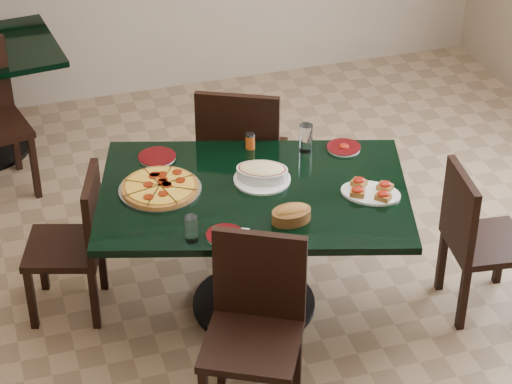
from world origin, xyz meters
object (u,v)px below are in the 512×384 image
object	(u,v)px
main_table	(254,220)
bruschetta_platter	(371,191)
lasagna_casserole	(262,173)
bread_basket	(291,214)
chair_far	(241,153)
pepperoni_pizza	(160,188)
chair_right	(475,235)
chair_near	(255,319)
chair_left	(77,238)

from	to	relation	value
main_table	bruschetta_platter	distance (m)	0.63
main_table	lasagna_casserole	world-z (taller)	lasagna_casserole
bread_basket	lasagna_casserole	bearing A→B (deg)	88.53
chair_far	pepperoni_pizza	world-z (taller)	chair_far
chair_far	chair_right	size ratio (longest dim) A/B	1.17
chair_far	bruschetta_platter	distance (m)	1.00
chair_near	chair_right	world-z (taller)	chair_near
bread_basket	bruschetta_platter	size ratio (longest dim) A/B	0.57
bread_basket	chair_right	bearing A→B (deg)	-7.35
chair_right	chair_left	bearing A→B (deg)	80.29
pepperoni_pizza	bruschetta_platter	bearing A→B (deg)	-19.25
chair_left	chair_far	bearing A→B (deg)	128.88
chair_far	chair_left	world-z (taller)	chair_far
bread_basket	pepperoni_pizza	bearing A→B (deg)	135.36
pepperoni_pizza	bruschetta_platter	world-z (taller)	bruschetta_platter
chair_left	bruschetta_platter	world-z (taller)	chair_left
chair_near	bread_basket	xyz separation A→B (m)	(0.30, 0.39, 0.27)
chair_near	chair_left	world-z (taller)	chair_near
pepperoni_pizza	bread_basket	bearing A→B (deg)	-39.44
chair_far	bread_basket	bearing A→B (deg)	113.58
chair_left	lasagna_casserole	distance (m)	1.03
chair_far	pepperoni_pizza	bearing A→B (deg)	67.78
lasagna_casserole	bruschetta_platter	bearing A→B (deg)	-6.70
pepperoni_pizza	chair_right	bearing A→B (deg)	-17.44
chair_far	bread_basket	xyz separation A→B (m)	(-0.04, -0.98, 0.22)
main_table	pepperoni_pizza	size ratio (longest dim) A/B	4.22
main_table	lasagna_casserole	distance (m)	0.25
chair_far	pepperoni_pizza	xyz separation A→B (m)	(-0.58, -0.53, 0.20)
lasagna_casserole	main_table	bearing A→B (deg)	-106.80
main_table	bread_basket	xyz separation A→B (m)	(0.10, -0.31, 0.22)
main_table	chair_near	bearing A→B (deg)	-90.26
chair_right	chair_left	distance (m)	2.08
pepperoni_pizza	chair_left	bearing A→B (deg)	164.90
chair_far	chair_near	xyz separation A→B (m)	(-0.34, -1.37, -0.04)
bruschetta_platter	main_table	bearing A→B (deg)	-165.21
chair_near	bruschetta_platter	bearing A→B (deg)	60.56
chair_left	chair_right	bearing A→B (deg)	89.99
chair_right	chair_near	bearing A→B (deg)	112.27
lasagna_casserole	bruschetta_platter	size ratio (longest dim) A/B	0.84
lasagna_casserole	chair_near	bearing A→B (deg)	-85.56
chair_near	lasagna_casserole	world-z (taller)	chair_near
chair_far	bruschetta_platter	world-z (taller)	chair_far
main_table	chair_far	bearing A→B (deg)	95.32
chair_far	bruschetta_platter	size ratio (longest dim) A/B	2.69
chair_right	bread_basket	world-z (taller)	chair_right
chair_right	pepperoni_pizza	size ratio (longest dim) A/B	2.03
chair_far	bruschetta_platter	xyz separation A→B (m)	(0.42, -0.88, 0.21)
chair_near	pepperoni_pizza	bearing A→B (deg)	134.03
lasagna_casserole	bread_basket	xyz separation A→B (m)	(0.03, -0.39, -0.01)
chair_left	bread_basket	distance (m)	1.18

